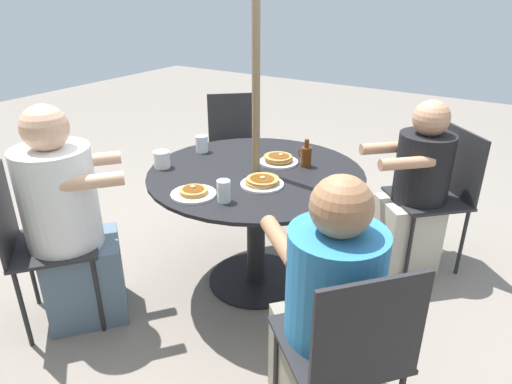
{
  "coord_description": "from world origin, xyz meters",
  "views": [
    {
      "loc": [
        -1.3,
        2.03,
        1.72
      ],
      "look_at": [
        0.0,
        0.0,
        0.62
      ],
      "focal_mm": 32.0,
      "sensor_mm": 36.0,
      "label": 1
    }
  ],
  "objects_px": {
    "diner_east": "(328,319)",
    "patio_chair_east": "(348,347)",
    "patio_table": "(256,198)",
    "patio_chair_south": "(440,189)",
    "patio_chair_north": "(36,238)",
    "coffee_cup": "(162,159)",
    "diner_north": "(70,229)",
    "patio_chair_west": "(234,142)",
    "drinking_glass_a": "(202,144)",
    "pancake_plate_b": "(262,182)",
    "diner_south": "(415,194)",
    "syrup_bottle": "(306,156)",
    "drinking_glass_b": "(224,191)",
    "pancake_plate_a": "(194,193)",
    "pancake_plate_c": "(278,160)"
  },
  "relations": [
    {
      "from": "patio_table",
      "to": "patio_chair_north",
      "type": "distance_m",
      "value": 1.2
    },
    {
      "from": "diner_north",
      "to": "drinking_glass_a",
      "type": "relative_size",
      "value": 11.63
    },
    {
      "from": "patio_table",
      "to": "syrup_bottle",
      "type": "distance_m",
      "value": 0.38
    },
    {
      "from": "diner_north",
      "to": "patio_chair_south",
      "type": "xyz_separation_m",
      "value": [
        -1.51,
        -1.62,
        -0.02
      ]
    },
    {
      "from": "patio_table",
      "to": "drinking_glass_b",
      "type": "xyz_separation_m",
      "value": [
        -0.08,
        0.41,
        0.22
      ]
    },
    {
      "from": "diner_north",
      "to": "patio_chair_west",
      "type": "height_order",
      "value": "diner_north"
    },
    {
      "from": "patio_table",
      "to": "patio_chair_south",
      "type": "bearing_deg",
      "value": -136.16
    },
    {
      "from": "patio_chair_east",
      "to": "drinking_glass_a",
      "type": "xyz_separation_m",
      "value": [
        1.37,
        -0.88,
        0.27
      ]
    },
    {
      "from": "diner_south",
      "to": "pancake_plate_c",
      "type": "distance_m",
      "value": 0.91
    },
    {
      "from": "patio_chair_west",
      "to": "pancake_plate_a",
      "type": "relative_size",
      "value": 3.93
    },
    {
      "from": "diner_south",
      "to": "pancake_plate_c",
      "type": "bearing_deg",
      "value": 82.83
    },
    {
      "from": "patio_chair_north",
      "to": "diner_east",
      "type": "distance_m",
      "value": 1.55
    },
    {
      "from": "diner_east",
      "to": "patio_chair_east",
      "type": "bearing_deg",
      "value": -90.0
    },
    {
      "from": "patio_chair_south",
      "to": "syrup_bottle",
      "type": "xyz_separation_m",
      "value": [
        0.66,
        0.6,
        0.28
      ]
    },
    {
      "from": "patio_table",
      "to": "patio_chair_west",
      "type": "xyz_separation_m",
      "value": [
        0.79,
        -0.9,
        -0.05
      ]
    },
    {
      "from": "diner_north",
      "to": "drinking_glass_b",
      "type": "distance_m",
      "value": 0.86
    },
    {
      "from": "pancake_plate_c",
      "to": "drinking_glass_b",
      "type": "bearing_deg",
      "value": 93.71
    },
    {
      "from": "patio_chair_west",
      "to": "pancake_plate_a",
      "type": "xyz_separation_m",
      "value": [
        -0.7,
        1.34,
        0.23
      ]
    },
    {
      "from": "patio_chair_east",
      "to": "diner_north",
      "type": "bearing_deg",
      "value": 131.38
    },
    {
      "from": "diner_south",
      "to": "drinking_glass_b",
      "type": "distance_m",
      "value": 1.33
    },
    {
      "from": "patio_chair_south",
      "to": "pancake_plate_c",
      "type": "height_order",
      "value": "patio_chair_south"
    },
    {
      "from": "patio_chair_north",
      "to": "patio_chair_west",
      "type": "relative_size",
      "value": 1.0
    },
    {
      "from": "patio_chair_east",
      "to": "coffee_cup",
      "type": "bearing_deg",
      "value": 109.72
    },
    {
      "from": "patio_table",
      "to": "diner_north",
      "type": "bearing_deg",
      "value": 50.67
    },
    {
      "from": "patio_chair_east",
      "to": "coffee_cup",
      "type": "xyz_separation_m",
      "value": [
        1.39,
        -0.55,
        0.27
      ]
    },
    {
      "from": "patio_table",
      "to": "pancake_plate_c",
      "type": "bearing_deg",
      "value": -101.67
    },
    {
      "from": "patio_table",
      "to": "coffee_cup",
      "type": "height_order",
      "value": "coffee_cup"
    },
    {
      "from": "patio_chair_west",
      "to": "pancake_plate_b",
      "type": "xyz_separation_m",
      "value": [
        -0.92,
        1.05,
        0.24
      ]
    },
    {
      "from": "patio_chair_south",
      "to": "patio_chair_west",
      "type": "bearing_deg",
      "value": 43.71
    },
    {
      "from": "pancake_plate_a",
      "to": "patio_chair_north",
      "type": "bearing_deg",
      "value": 36.18
    },
    {
      "from": "diner_east",
      "to": "pancake_plate_b",
      "type": "bearing_deg",
      "value": 91.65
    },
    {
      "from": "coffee_cup",
      "to": "pancake_plate_a",
      "type": "bearing_deg",
      "value": 153.43
    },
    {
      "from": "patio_table",
      "to": "coffee_cup",
      "type": "xyz_separation_m",
      "value": [
        0.49,
        0.24,
        0.22
      ]
    },
    {
      "from": "patio_chair_south",
      "to": "syrup_bottle",
      "type": "relative_size",
      "value": 5.54
    },
    {
      "from": "patio_table",
      "to": "diner_south",
      "type": "relative_size",
      "value": 1.11
    },
    {
      "from": "patio_chair_north",
      "to": "drinking_glass_b",
      "type": "bearing_deg",
      "value": 70.79
    },
    {
      "from": "patio_chair_north",
      "to": "patio_chair_west",
      "type": "bearing_deg",
      "value": 130.3
    },
    {
      "from": "patio_chair_east",
      "to": "syrup_bottle",
      "type": "distance_m",
      "value": 1.27
    },
    {
      "from": "diner_south",
      "to": "syrup_bottle",
      "type": "height_order",
      "value": "diner_south"
    },
    {
      "from": "diner_south",
      "to": "drinking_glass_a",
      "type": "xyz_separation_m",
      "value": [
        1.21,
        0.61,
        0.29
      ]
    },
    {
      "from": "pancake_plate_b",
      "to": "patio_chair_north",
      "type": "bearing_deg",
      "value": 41.22
    },
    {
      "from": "patio_table",
      "to": "patio_chair_south",
      "type": "xyz_separation_m",
      "value": [
        -0.86,
        -0.83,
        -0.05
      ]
    },
    {
      "from": "pancake_plate_a",
      "to": "diner_north",
      "type": "bearing_deg",
      "value": 32.43
    },
    {
      "from": "patio_chair_south",
      "to": "diner_south",
      "type": "xyz_separation_m",
      "value": [
        0.12,
        0.12,
        -0.02
      ]
    },
    {
      "from": "diner_north",
      "to": "diner_east",
      "type": "relative_size",
      "value": 1.06
    },
    {
      "from": "patio_chair_north",
      "to": "patio_chair_south",
      "type": "height_order",
      "value": "same"
    },
    {
      "from": "patio_chair_south",
      "to": "pancake_plate_b",
      "type": "relative_size",
      "value": 3.93
    },
    {
      "from": "diner_east",
      "to": "diner_north",
      "type": "bearing_deg",
      "value": 136.0
    },
    {
      "from": "patio_chair_west",
      "to": "drinking_glass_a",
      "type": "bearing_deg",
      "value": 70.47
    },
    {
      "from": "patio_chair_west",
      "to": "drinking_glass_b",
      "type": "height_order",
      "value": "patio_chair_west"
    }
  ]
}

